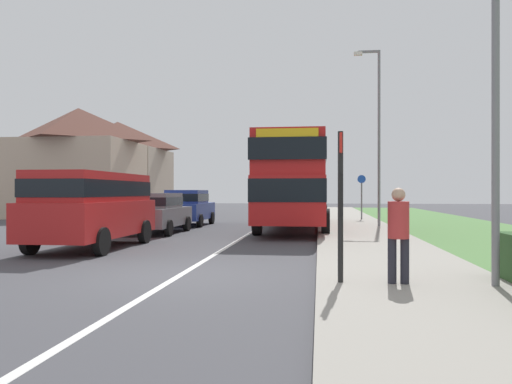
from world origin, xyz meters
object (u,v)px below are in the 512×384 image
parked_van_red (93,203)px  cycle_route_sign (362,195)px  bus_stop_sign (340,196)px  parked_car_blue (188,206)px  pedestrian_at_stop (398,231)px  street_lamp_mid (377,127)px  parked_car_grey (157,211)px  double_decker_bus (295,179)px  street_lamp_near (489,12)px

parked_van_red → cycle_route_sign: size_ratio=1.99×
bus_stop_sign → parked_car_blue: bearing=113.7°
parked_van_red → bus_stop_sign: 8.46m
pedestrian_at_stop → street_lamp_mid: 14.52m
pedestrian_at_stop → parked_car_grey: bearing=126.0°
pedestrian_at_stop → cycle_route_sign: size_ratio=0.66×
parked_car_grey → bus_stop_sign: bus_stop_sign is taller
bus_stop_sign → cycle_route_sign: size_ratio=1.03×
parked_car_blue → bus_stop_sign: bus_stop_sign is taller
parked_car_grey → pedestrian_at_stop: 12.76m
street_lamp_mid → pedestrian_at_stop: bearing=-95.0°
parked_car_blue → street_lamp_mid: street_lamp_mid is taller
bus_stop_sign → street_lamp_mid: 14.48m
double_decker_bus → pedestrian_at_stop: 13.10m
parked_van_red → parked_car_blue: 9.81m
pedestrian_at_stop → street_lamp_mid: bearing=85.0°
double_decker_bus → street_lamp_near: (3.69, -12.85, 2.32)m
parked_car_blue → parked_car_grey: bearing=-90.0°
parked_car_blue → bus_stop_sign: 16.34m
parked_van_red → pedestrian_at_stop: bearing=-34.1°
cycle_route_sign → bus_stop_sign: bearing=-95.7°
parked_car_grey → bus_stop_sign: size_ratio=1.57×
cycle_route_sign → parked_car_blue: bearing=-152.7°
parked_car_blue → street_lamp_near: bearing=-59.3°
parked_van_red → street_lamp_mid: (8.86, 8.87, 3.18)m
double_decker_bus → parked_van_red: bearing=-124.8°
parked_van_red → cycle_route_sign: bearing=58.6°
bus_stop_sign → double_decker_bus: bearing=96.1°
parked_car_blue → street_lamp_near: 17.77m
pedestrian_at_stop → parked_van_red: bearing=145.9°
parked_car_grey → pedestrian_at_stop: pedestrian_at_stop is taller
parked_car_blue → double_decker_bus: bearing=-22.2°
double_decker_bus → pedestrian_at_stop: double_decker_bus is taller
street_lamp_near → bus_stop_sign: bearing=179.2°
double_decker_bus → parked_car_blue: 5.75m
parked_car_grey → street_lamp_near: (8.89, -10.34, 3.60)m
parked_car_grey → cycle_route_sign: cycle_route_sign is taller
parked_car_blue → pedestrian_at_stop: size_ratio=2.39×
bus_stop_sign → pedestrian_at_stop: bearing=-1.3°
parked_car_grey → street_lamp_mid: 10.13m
pedestrian_at_stop → street_lamp_near: bearing=-0.5°
parked_car_grey → street_lamp_mid: street_lamp_mid is taller
parked_van_red → pedestrian_at_stop: size_ratio=3.01×
double_decker_bus → parked_car_grey: (-5.20, -2.51, -1.28)m
double_decker_bus → cycle_route_sign: (3.31, 6.52, -0.71)m
double_decker_bus → pedestrian_at_stop: size_ratio=6.24×
parked_van_red → parked_car_blue: size_ratio=1.26×
parked_van_red → street_lamp_mid: 12.93m
double_decker_bus → parked_car_blue: (-5.20, 2.12, -1.22)m
pedestrian_at_stop → parked_car_blue: bearing=116.6°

